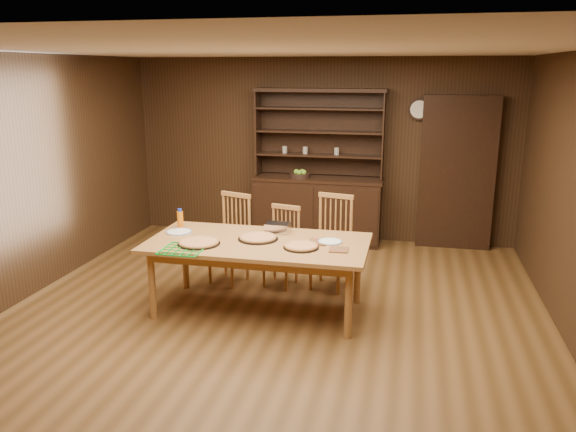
% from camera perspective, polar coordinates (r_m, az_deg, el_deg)
% --- Properties ---
extents(floor, '(6.00, 6.00, 0.00)m').
position_cam_1_polar(floor, '(5.70, -1.77, -10.52)').
color(floor, brown).
rests_on(floor, ground).
extents(room_shell, '(6.00, 6.00, 6.00)m').
position_cam_1_polar(room_shell, '(5.23, -1.90, 5.33)').
color(room_shell, white).
rests_on(room_shell, floor).
extents(china_hutch, '(1.84, 0.52, 2.17)m').
position_cam_1_polar(china_hutch, '(8.07, 3.03, 1.53)').
color(china_hutch, black).
rests_on(china_hutch, floor).
extents(doorway, '(1.00, 0.18, 2.10)m').
position_cam_1_polar(doorway, '(8.04, 16.77, 4.19)').
color(doorway, black).
rests_on(doorway, floor).
extents(wall_clock, '(0.30, 0.05, 0.30)m').
position_cam_1_polar(wall_clock, '(7.97, 13.19, 10.51)').
color(wall_clock, black).
rests_on(wall_clock, room_shell).
extents(dining_table, '(2.22, 1.11, 0.75)m').
position_cam_1_polar(dining_table, '(5.68, -3.08, -3.21)').
color(dining_table, '#AE773C').
rests_on(dining_table, floor).
extents(chair_left, '(0.53, 0.52, 1.04)m').
position_cam_1_polar(chair_left, '(6.58, -5.71, -1.94)').
color(chair_left, '#C78544').
rests_on(chair_left, floor).
extents(chair_center, '(0.45, 0.43, 0.92)m').
position_cam_1_polar(chair_center, '(6.47, -0.55, -2.78)').
color(chair_center, '#C78544').
rests_on(chair_center, floor).
extents(chair_right, '(0.51, 0.50, 1.06)m').
position_cam_1_polar(chair_right, '(6.40, 4.52, -2.27)').
color(chair_right, '#C78544').
rests_on(chair_right, floor).
extents(pizza_left, '(0.42, 0.42, 0.04)m').
position_cam_1_polar(pizza_left, '(5.62, -9.05, -2.67)').
color(pizza_left, black).
rests_on(pizza_left, dining_table).
extents(pizza_right, '(0.35, 0.35, 0.04)m').
position_cam_1_polar(pizza_right, '(5.44, 1.34, -3.09)').
color(pizza_right, black).
rests_on(pizza_right, dining_table).
extents(pizza_center, '(0.41, 0.41, 0.04)m').
position_cam_1_polar(pizza_center, '(5.72, -3.06, -2.22)').
color(pizza_center, black).
rests_on(pizza_center, dining_table).
extents(cooling_rack, '(0.45, 0.45, 0.02)m').
position_cam_1_polar(cooling_rack, '(5.47, -10.63, -3.32)').
color(cooling_rack, '#0DAA27').
rests_on(cooling_rack, dining_table).
extents(plate_left, '(0.27, 0.27, 0.02)m').
position_cam_1_polar(plate_left, '(6.05, -11.01, -1.59)').
color(plate_left, white).
rests_on(plate_left, dining_table).
extents(plate_right, '(0.24, 0.24, 0.02)m').
position_cam_1_polar(plate_right, '(5.63, 4.29, -2.61)').
color(plate_right, white).
rests_on(plate_right, dining_table).
extents(foil_dish, '(0.26, 0.19, 0.10)m').
position_cam_1_polar(foil_dish, '(5.94, -1.03, -1.20)').
color(foil_dish, white).
rests_on(foil_dish, dining_table).
extents(juice_bottle, '(0.07, 0.07, 0.21)m').
position_cam_1_polar(juice_bottle, '(6.24, -10.90, -0.27)').
color(juice_bottle, orange).
rests_on(juice_bottle, dining_table).
extents(pot_holder_a, '(0.19, 0.19, 0.01)m').
position_cam_1_polar(pot_holder_a, '(5.39, 5.18, -3.43)').
color(pot_holder_a, red).
rests_on(pot_holder_a, dining_table).
extents(pot_holder_b, '(0.21, 0.21, 0.01)m').
position_cam_1_polar(pot_holder_b, '(5.61, 3.08, -2.65)').
color(pot_holder_b, red).
rests_on(pot_holder_b, dining_table).
extents(fruit_bowl, '(0.29, 0.29, 0.12)m').
position_cam_1_polar(fruit_bowl, '(7.97, 1.22, 4.23)').
color(fruit_bowl, black).
rests_on(fruit_bowl, china_hutch).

